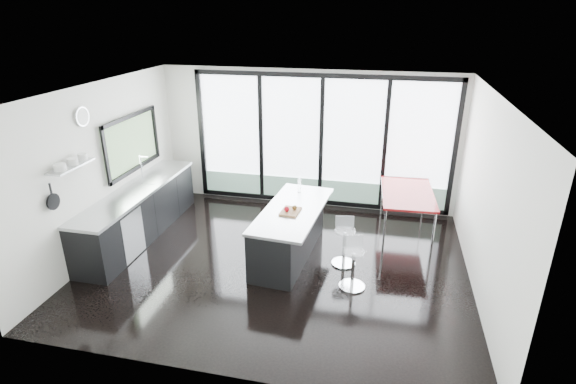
% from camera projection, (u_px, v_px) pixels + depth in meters
% --- Properties ---
extents(floor, '(6.00, 5.00, 0.00)m').
position_uv_depth(floor, '(278.00, 263.00, 7.35)').
color(floor, black).
rests_on(floor, ground).
extents(ceiling, '(6.00, 5.00, 0.00)m').
position_uv_depth(ceiling, '(276.00, 91.00, 6.29)').
color(ceiling, white).
rests_on(ceiling, wall_back).
extents(wall_back, '(6.00, 0.09, 2.80)m').
position_uv_depth(wall_back, '(320.00, 147.00, 9.04)').
color(wall_back, silver).
rests_on(wall_back, ground).
extents(wall_front, '(6.00, 0.00, 2.80)m').
position_uv_depth(wall_front, '(218.00, 270.00, 4.57)').
color(wall_front, silver).
rests_on(wall_front, ground).
extents(wall_left, '(0.26, 5.00, 2.80)m').
position_uv_depth(wall_left, '(111.00, 155.00, 7.61)').
color(wall_left, silver).
rests_on(wall_left, ground).
extents(wall_right, '(0.00, 5.00, 2.80)m').
position_uv_depth(wall_right, '(487.00, 201.00, 6.21)').
color(wall_right, silver).
rests_on(wall_right, ground).
extents(counter_cabinets, '(0.69, 3.24, 1.36)m').
position_uv_depth(counter_cabinets, '(139.00, 212.00, 8.08)').
color(counter_cabinets, black).
rests_on(counter_cabinets, floor).
extents(island, '(1.06, 2.18, 1.12)m').
position_uv_depth(island, '(289.00, 231.00, 7.44)').
color(island, black).
rests_on(island, floor).
extents(bar_stool_near, '(0.48, 0.48, 0.62)m').
position_uv_depth(bar_stool_near, '(353.00, 269.00, 6.61)').
color(bar_stool_near, silver).
rests_on(bar_stool_near, floor).
extents(bar_stool_far, '(0.45, 0.45, 0.62)m').
position_uv_depth(bar_stool_far, '(344.00, 247.00, 7.22)').
color(bar_stool_far, silver).
rests_on(bar_stool_far, floor).
extents(red_table, '(0.98, 1.61, 0.84)m').
position_uv_depth(red_table, '(405.00, 214.00, 8.14)').
color(red_table, maroon).
rests_on(red_table, floor).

